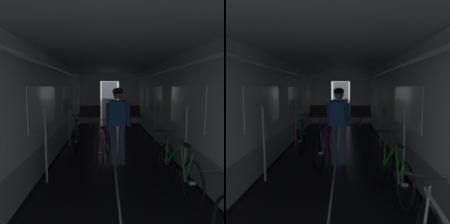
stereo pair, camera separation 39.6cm
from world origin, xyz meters
The scene contains 7 objects.
train_car_shell centered at (0.00, 3.60, 1.70)m, with size 3.14×12.34×2.57m.
bench_seat_far_left centered at (-0.90, 8.07, 0.57)m, with size 0.98×0.51×0.95m.
bench_seat_far_right centered at (0.90, 8.07, 0.57)m, with size 0.98×0.51×0.95m.
bicycle_teal centered at (-1.03, 4.32, 0.38)m, with size 0.44×1.69×0.95m.
bicycle_green centered at (1.02, 1.75, 0.38)m, with size 0.44×1.69×0.95m.
person_cyclist_aisle centered at (0.07, 3.01, 1.07)m, with size 0.54×0.41×1.73m.
bicycle_purple_in_aisle centered at (-0.22, 3.28, 0.38)m, with size 0.50×1.68×0.94m.
Camera 1 is at (-0.19, -1.82, 1.72)m, focal length 35.51 mm.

